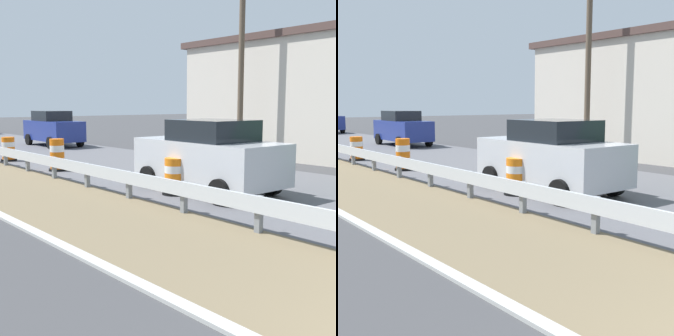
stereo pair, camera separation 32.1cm
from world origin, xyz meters
TOP-DOWN VIEW (x-y plane):
  - guardrail_median at (1.82, 3.63)m, footprint 0.18×53.09m
  - traffic_barrel_close at (3.07, 8.33)m, footprint 0.64×0.64m
  - traffic_barrel_mid at (2.75, 14.26)m, footprint 0.63×0.63m
  - traffic_barrel_far at (2.51, 18.17)m, footprint 0.65×0.65m
  - car_lead_near_lane at (4.02, 8.00)m, footprint 2.25×4.35m
  - car_trailing_near_lane at (7.18, 23.34)m, footprint 2.10×4.53m
  - utility_pole_near at (9.92, 11.85)m, footprint 0.24×1.80m

SIDE VIEW (x-z plane):
  - traffic_barrel_close at x=3.07m, z-range -0.05..0.92m
  - traffic_barrel_far at x=2.51m, z-range -0.05..0.96m
  - guardrail_median at x=1.82m, z-range 0.16..0.87m
  - traffic_barrel_mid at x=2.75m, z-range -0.05..1.10m
  - car_lead_near_lane at x=4.02m, z-range 0.00..1.97m
  - car_trailing_near_lane at x=7.18m, z-range 0.00..2.00m
  - utility_pole_near at x=9.92m, z-range 0.16..8.81m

